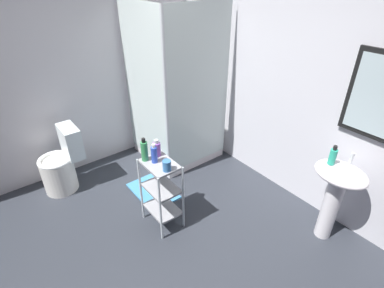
{
  "coord_description": "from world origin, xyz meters",
  "views": [
    {
      "loc": [
        1.65,
        -0.77,
        2.3
      ],
      "look_at": [
        -0.24,
        0.71,
        0.84
      ],
      "focal_mm": 27.71,
      "sensor_mm": 36.0,
      "label": 1
    }
  ],
  "objects_px": {
    "pedestal_sink": "(336,189)",
    "rinse_cup": "(167,166)",
    "conditioner_bottle_purple": "(157,149)",
    "hand_soap_bottle": "(333,156)",
    "bath_mat": "(153,191)",
    "body_wash_bottle_green": "(144,151)",
    "storage_cart": "(161,189)",
    "shampoo_bottle_blue": "(154,154)",
    "toilet": "(62,165)",
    "shower_stall": "(175,127)"
  },
  "relations": [
    {
      "from": "toilet",
      "to": "bath_mat",
      "type": "bearing_deg",
      "value": 47.07
    },
    {
      "from": "shampoo_bottle_blue",
      "to": "conditioner_bottle_purple",
      "type": "xyz_separation_m",
      "value": [
        -0.08,
        0.08,
        -0.01
      ]
    },
    {
      "from": "storage_cart",
      "to": "conditioner_bottle_purple",
      "type": "distance_m",
      "value": 0.4
    },
    {
      "from": "pedestal_sink",
      "to": "conditioner_bottle_purple",
      "type": "height_order",
      "value": "conditioner_bottle_purple"
    },
    {
      "from": "toilet",
      "to": "hand_soap_bottle",
      "type": "distance_m",
      "value": 2.86
    },
    {
      "from": "shower_stall",
      "to": "bath_mat",
      "type": "height_order",
      "value": "shower_stall"
    },
    {
      "from": "shower_stall",
      "to": "hand_soap_bottle",
      "type": "height_order",
      "value": "shower_stall"
    },
    {
      "from": "shampoo_bottle_blue",
      "to": "conditioner_bottle_purple",
      "type": "relative_size",
      "value": 1.12
    },
    {
      "from": "toilet",
      "to": "bath_mat",
      "type": "height_order",
      "value": "toilet"
    },
    {
      "from": "bath_mat",
      "to": "storage_cart",
      "type": "bearing_deg",
      "value": -19.01
    },
    {
      "from": "toilet",
      "to": "storage_cart",
      "type": "bearing_deg",
      "value": 26.91
    },
    {
      "from": "conditioner_bottle_purple",
      "to": "toilet",
      "type": "bearing_deg",
      "value": -148.14
    },
    {
      "from": "pedestal_sink",
      "to": "bath_mat",
      "type": "xyz_separation_m",
      "value": [
        -1.59,
        -0.99,
        -0.57
      ]
    },
    {
      "from": "storage_cart",
      "to": "body_wash_bottle_green",
      "type": "distance_m",
      "value": 0.43
    },
    {
      "from": "shampoo_bottle_blue",
      "to": "bath_mat",
      "type": "distance_m",
      "value": 0.94
    },
    {
      "from": "storage_cart",
      "to": "bath_mat",
      "type": "bearing_deg",
      "value": 160.99
    },
    {
      "from": "conditioner_bottle_purple",
      "to": "rinse_cup",
      "type": "xyz_separation_m",
      "value": [
        0.26,
        -0.06,
        -0.02
      ]
    },
    {
      "from": "hand_soap_bottle",
      "to": "conditioner_bottle_purple",
      "type": "height_order",
      "value": "hand_soap_bottle"
    },
    {
      "from": "toilet",
      "to": "shampoo_bottle_blue",
      "type": "xyz_separation_m",
      "value": [
        1.14,
        0.58,
        0.51
      ]
    },
    {
      "from": "hand_soap_bottle",
      "to": "body_wash_bottle_green",
      "type": "xyz_separation_m",
      "value": [
        -1.14,
        -1.2,
        -0.05
      ]
    },
    {
      "from": "pedestal_sink",
      "to": "storage_cart",
      "type": "height_order",
      "value": "pedestal_sink"
    },
    {
      "from": "bath_mat",
      "to": "hand_soap_bottle",
      "type": "bearing_deg",
      "value": 33.0
    },
    {
      "from": "hand_soap_bottle",
      "to": "shampoo_bottle_blue",
      "type": "bearing_deg",
      "value": -132.54
    },
    {
      "from": "shower_stall",
      "to": "pedestal_sink",
      "type": "height_order",
      "value": "shower_stall"
    },
    {
      "from": "pedestal_sink",
      "to": "rinse_cup",
      "type": "distance_m",
      "value": 1.53
    },
    {
      "from": "body_wash_bottle_green",
      "to": "conditioner_bottle_purple",
      "type": "relative_size",
      "value": 1.36
    },
    {
      "from": "storage_cart",
      "to": "shampoo_bottle_blue",
      "type": "relative_size",
      "value": 3.87
    },
    {
      "from": "shampoo_bottle_blue",
      "to": "body_wash_bottle_green",
      "type": "xyz_separation_m",
      "value": [
        -0.08,
        -0.05,
        0.02
      ]
    },
    {
      "from": "hand_soap_bottle",
      "to": "body_wash_bottle_green",
      "type": "height_order",
      "value": "hand_soap_bottle"
    },
    {
      "from": "body_wash_bottle_green",
      "to": "pedestal_sink",
      "type": "bearing_deg",
      "value": 44.83
    },
    {
      "from": "shower_stall",
      "to": "conditioner_bottle_purple",
      "type": "xyz_separation_m",
      "value": [
        0.78,
        -0.76,
        0.35
      ]
    },
    {
      "from": "body_wash_bottle_green",
      "to": "bath_mat",
      "type": "xyz_separation_m",
      "value": [
        -0.35,
        0.24,
        -0.83
      ]
    },
    {
      "from": "body_wash_bottle_green",
      "to": "shower_stall",
      "type": "bearing_deg",
      "value": 131.49
    },
    {
      "from": "storage_cart",
      "to": "conditioner_bottle_purple",
      "type": "height_order",
      "value": "conditioner_bottle_purple"
    },
    {
      "from": "body_wash_bottle_green",
      "to": "storage_cart",
      "type": "bearing_deg",
      "value": 30.01
    },
    {
      "from": "hand_soap_bottle",
      "to": "rinse_cup",
      "type": "distance_m",
      "value": 1.44
    },
    {
      "from": "hand_soap_bottle",
      "to": "bath_mat",
      "type": "height_order",
      "value": "hand_soap_bottle"
    },
    {
      "from": "shower_stall",
      "to": "conditioner_bottle_purple",
      "type": "bearing_deg",
      "value": -43.97
    },
    {
      "from": "pedestal_sink",
      "to": "hand_soap_bottle",
      "type": "relative_size",
      "value": 4.45
    },
    {
      "from": "shampoo_bottle_blue",
      "to": "bath_mat",
      "type": "height_order",
      "value": "shampoo_bottle_blue"
    },
    {
      "from": "shampoo_bottle_blue",
      "to": "bath_mat",
      "type": "bearing_deg",
      "value": 156.59
    },
    {
      "from": "shower_stall",
      "to": "pedestal_sink",
      "type": "distance_m",
      "value": 2.05
    },
    {
      "from": "pedestal_sink",
      "to": "rinse_cup",
      "type": "xyz_separation_m",
      "value": [
        -0.98,
        -1.16,
        0.21
      ]
    },
    {
      "from": "bath_mat",
      "to": "rinse_cup",
      "type": "bearing_deg",
      "value": -15.53
    },
    {
      "from": "rinse_cup",
      "to": "conditioner_bottle_purple",
      "type": "bearing_deg",
      "value": 166.84
    },
    {
      "from": "shampoo_bottle_blue",
      "to": "rinse_cup",
      "type": "height_order",
      "value": "shampoo_bottle_blue"
    },
    {
      "from": "pedestal_sink",
      "to": "rinse_cup",
      "type": "relative_size",
      "value": 7.97
    },
    {
      "from": "rinse_cup",
      "to": "body_wash_bottle_green",
      "type": "bearing_deg",
      "value": -165.13
    },
    {
      "from": "body_wash_bottle_green",
      "to": "toilet",
      "type": "bearing_deg",
      "value": -153.48
    },
    {
      "from": "shower_stall",
      "to": "bath_mat",
      "type": "bearing_deg",
      "value": -56.06
    }
  ]
}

